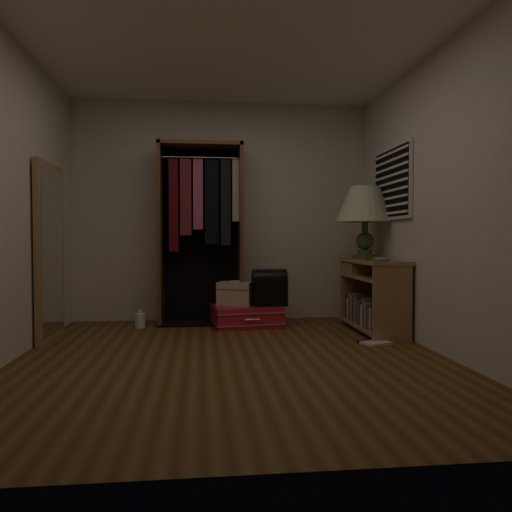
# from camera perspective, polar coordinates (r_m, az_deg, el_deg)

# --- Properties ---
(ground) EXTENTS (4.00, 4.00, 0.00)m
(ground) POSITION_cam_1_polar(r_m,az_deg,el_deg) (4.13, -2.72, -11.63)
(ground) COLOR #583919
(ground) RESTS_ON ground
(room_walls) EXTENTS (3.52, 4.02, 2.60)m
(room_walls) POSITION_cam_1_polar(r_m,az_deg,el_deg) (4.10, -1.73, 9.37)
(room_walls) COLOR beige
(room_walls) RESTS_ON ground
(console_bookshelf) EXTENTS (0.42, 1.12, 0.75)m
(console_bookshelf) POSITION_cam_1_polar(r_m,az_deg,el_deg) (5.39, 13.08, -4.25)
(console_bookshelf) COLOR #9D734C
(console_bookshelf) RESTS_ON ground
(open_wardrobe) EXTENTS (0.95, 0.50, 2.05)m
(open_wardrobe) POSITION_cam_1_polar(r_m,az_deg,el_deg) (5.79, -6.18, 4.31)
(open_wardrobe) COLOR brown
(open_wardrobe) RESTS_ON ground
(floor_mirror) EXTENTS (0.06, 0.80, 1.70)m
(floor_mirror) POSITION_cam_1_polar(r_m,az_deg,el_deg) (5.22, -22.50, 0.48)
(floor_mirror) COLOR #AE7D54
(floor_mirror) RESTS_ON ground
(pink_suitcase) EXTENTS (0.82, 0.64, 0.23)m
(pink_suitcase) POSITION_cam_1_polar(r_m,az_deg,el_deg) (5.57, -1.07, -6.86)
(pink_suitcase) COLOR red
(pink_suitcase) RESTS_ON ground
(train_case) EXTENTS (0.45, 0.38, 0.28)m
(train_case) POSITION_cam_1_polar(r_m,az_deg,el_deg) (5.62, -2.36, -4.27)
(train_case) COLOR #B6A68B
(train_case) RESTS_ON pink_suitcase
(black_bag) EXTENTS (0.38, 0.25, 0.41)m
(black_bag) POSITION_cam_1_polar(r_m,az_deg,el_deg) (5.56, 1.54, -3.53)
(black_bag) COLOR black
(black_bag) RESTS_ON pink_suitcase
(table_lamp) EXTENTS (0.75, 0.75, 0.79)m
(table_lamp) POSITION_cam_1_polar(r_m,az_deg,el_deg) (5.61, 12.35, 5.60)
(table_lamp) COLOR #3C4B24
(table_lamp) RESTS_ON console_bookshelf
(brass_tray) EXTENTS (0.27, 0.27, 0.01)m
(brass_tray) POSITION_cam_1_polar(r_m,az_deg,el_deg) (5.22, 13.75, -0.45)
(brass_tray) COLOR #AD8B42
(brass_tray) RESTS_ON console_bookshelf
(ceramic_bowl) EXTENTS (0.19, 0.19, 0.04)m
(ceramic_bowl) POSITION_cam_1_polar(r_m,az_deg,el_deg) (5.00, 14.05, -0.41)
(ceramic_bowl) COLOR #A3C2A2
(ceramic_bowl) RESTS_ON console_bookshelf
(white_jug) EXTENTS (0.12, 0.12, 0.19)m
(white_jug) POSITION_cam_1_polar(r_m,az_deg,el_deg) (5.63, -13.10, -7.16)
(white_jug) COLOR white
(white_jug) RESTS_ON ground
(floor_book) EXTENTS (0.32, 0.28, 0.02)m
(floor_book) POSITION_cam_1_polar(r_m,az_deg,el_deg) (4.82, 13.33, -9.58)
(floor_book) COLOR beige
(floor_book) RESTS_ON ground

